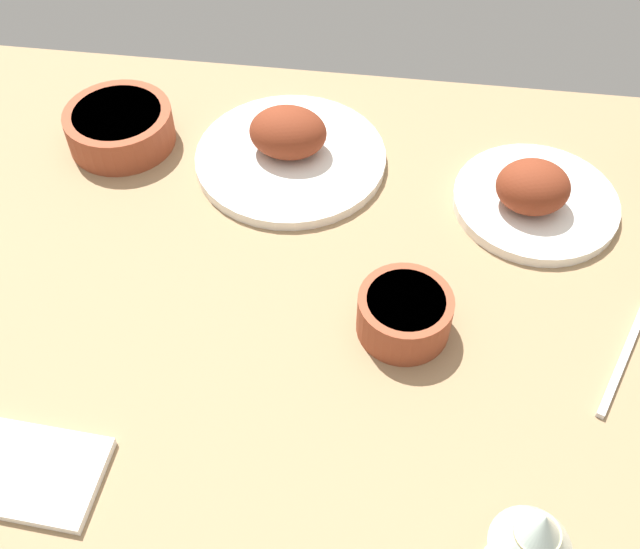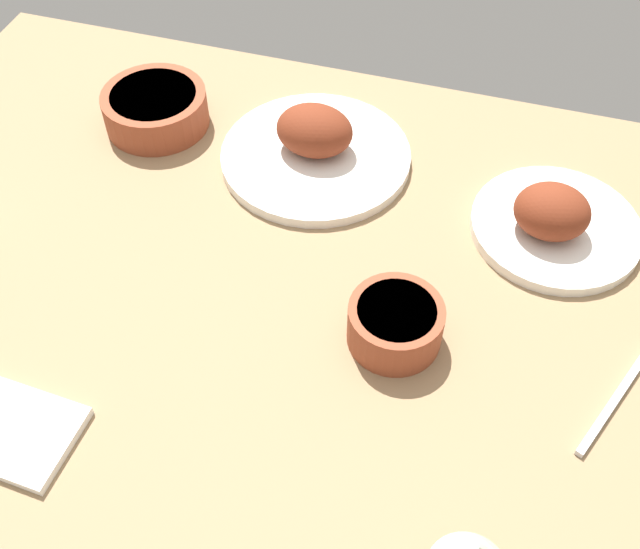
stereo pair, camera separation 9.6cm
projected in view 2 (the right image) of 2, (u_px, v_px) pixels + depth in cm
name	position (u px, v px, depth cm)	size (l,w,h in cm)	color
dining_table	(320.00, 294.00, 98.74)	(140.00, 90.00, 4.00)	#937551
plate_center_main	(554.00, 221.00, 100.90)	(22.69, 22.69, 8.45)	white
plate_near_viewer	(315.00, 147.00, 110.66)	(27.74, 27.74, 8.51)	white
bowl_pasta	(155.00, 108.00, 115.34)	(15.75, 15.75, 5.54)	brown
bowl_soup	(395.00, 323.00, 89.52)	(11.33, 11.33, 5.68)	brown
fork_loose	(617.00, 396.00, 86.28)	(18.68, 0.90, 0.80)	silver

